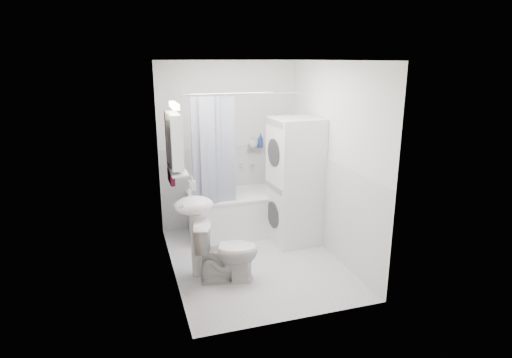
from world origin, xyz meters
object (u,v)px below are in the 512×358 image
object	(u,v)px
washer_dryer	(295,182)
toilet	(227,251)
bathtub	(245,210)
sink	(195,218)

from	to	relation	value
washer_dryer	toilet	distance (m)	1.45
bathtub	toilet	xyz separation A→B (m)	(-0.58, -1.27, 0.02)
bathtub	toilet	world-z (taller)	toilet
sink	toilet	xyz separation A→B (m)	(0.30, -0.22, -0.36)
sink	washer_dryer	size ratio (longest dim) A/B	0.62
washer_dryer	toilet	world-z (taller)	washer_dryer
sink	washer_dryer	bearing A→B (deg)	20.89
washer_dryer	toilet	size ratio (longest dim) A/B	2.40
washer_dryer	bathtub	bearing A→B (deg)	134.17
bathtub	washer_dryer	bearing A→B (deg)	-42.76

